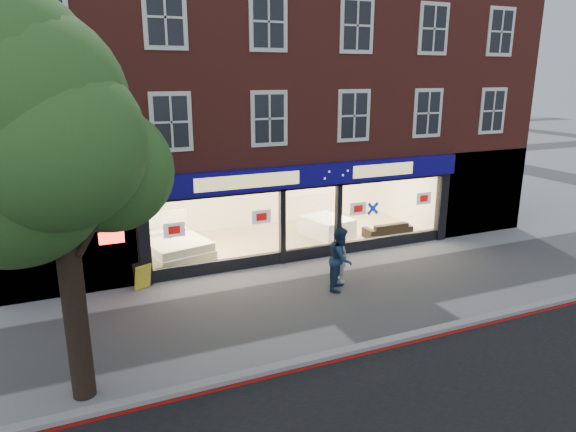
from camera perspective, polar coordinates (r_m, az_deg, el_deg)
ground at (r=15.24m, az=7.58°, el=-8.31°), size 120.00×120.00×0.00m
kerb_line at (r=12.97m, az=14.81°, el=-13.15°), size 60.00×0.10×0.01m
kerb_stone at (r=13.08m, az=14.28°, el=-12.58°), size 60.00×0.25×0.12m
showroom_floor at (r=19.60m, az=-0.31°, el=-2.57°), size 11.00×4.50×0.10m
building at (r=20.21m, az=-2.35°, el=17.01°), size 19.00×8.26×10.30m
street_tree at (r=9.75m, az=-24.87°, el=7.22°), size 4.00×3.20×6.60m
display_bed at (r=17.78m, az=-12.57°, el=-3.40°), size 2.47×2.78×1.36m
bedside_table at (r=17.88m, az=-12.82°, el=-3.66°), size 0.46×0.46×0.55m
mattress_stack at (r=19.83m, az=4.36°, el=-1.17°), size 1.81×2.09×0.71m
sofa at (r=20.09m, az=10.98°, el=-1.44°), size 1.89×0.77×0.55m
a_board at (r=15.75m, az=-15.87°, el=-6.43°), size 0.60×0.51×0.79m
pedestrian_grey at (r=15.63m, az=5.78°, el=-4.27°), size 0.46×0.65×1.71m
pedestrian_blue at (r=15.05m, az=5.89°, el=-4.71°), size 1.14×1.16×1.88m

